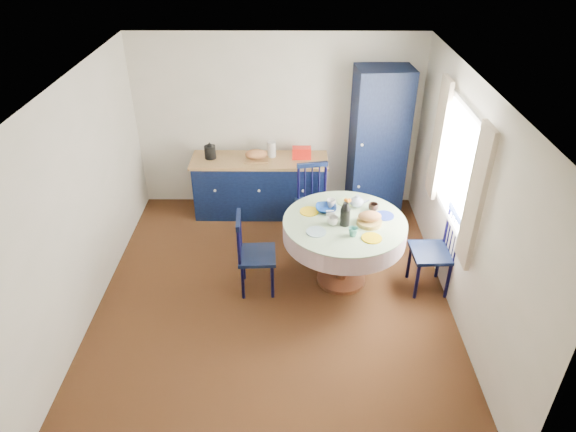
% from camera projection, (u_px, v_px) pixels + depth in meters
% --- Properties ---
extents(floor, '(4.50, 4.50, 0.00)m').
position_uv_depth(floor, '(274.00, 296.00, 5.98)').
color(floor, black).
rests_on(floor, ground).
extents(ceiling, '(4.50, 4.50, 0.00)m').
position_uv_depth(ceiling, '(270.00, 85.00, 4.66)').
color(ceiling, white).
rests_on(ceiling, wall_back).
extents(wall_back, '(4.00, 0.02, 2.50)m').
position_uv_depth(wall_back, '(278.00, 123.00, 7.23)').
color(wall_back, silver).
rests_on(wall_back, floor).
extents(wall_left, '(0.02, 4.50, 2.50)m').
position_uv_depth(wall_left, '(80.00, 203.00, 5.33)').
color(wall_left, silver).
rests_on(wall_left, floor).
extents(wall_right, '(0.02, 4.50, 2.50)m').
position_uv_depth(wall_right, '(466.00, 204.00, 5.31)').
color(wall_right, silver).
rests_on(wall_right, floor).
extents(window, '(0.10, 1.74, 1.45)m').
position_uv_depth(window, '(458.00, 168.00, 5.42)').
color(window, white).
rests_on(window, wall_right).
extents(kitchen_counter, '(1.91, 0.60, 1.09)m').
position_uv_depth(kitchen_counter, '(260.00, 185.00, 7.36)').
color(kitchen_counter, black).
rests_on(kitchen_counter, floor).
extents(pantry_cabinet, '(0.78, 0.59, 2.11)m').
position_uv_depth(pantry_cabinet, '(378.00, 143.00, 7.11)').
color(pantry_cabinet, black).
rests_on(pantry_cabinet, floor).
extents(dining_table, '(1.40, 1.40, 1.13)m').
position_uv_depth(dining_table, '(345.00, 230.00, 5.85)').
color(dining_table, '#5D301A').
rests_on(dining_table, floor).
extents(chair_left, '(0.44, 0.46, 0.99)m').
position_uv_depth(chair_left, '(253.00, 253.00, 5.85)').
color(chair_left, black).
rests_on(chair_left, floor).
extents(chair_far, '(0.53, 0.52, 1.02)m').
position_uv_depth(chair_far, '(314.00, 202.00, 6.81)').
color(chair_far, black).
rests_on(chair_far, floor).
extents(chair_right, '(0.46, 0.48, 1.05)m').
position_uv_depth(chair_right, '(436.00, 250.00, 5.84)').
color(chair_right, black).
rests_on(chair_right, floor).
extents(mug_a, '(0.12, 0.12, 0.10)m').
position_uv_depth(mug_a, '(333.00, 221.00, 5.69)').
color(mug_a, silver).
rests_on(mug_a, dining_table).
extents(mug_b, '(0.11, 0.11, 0.10)m').
position_uv_depth(mug_b, '(353.00, 232.00, 5.50)').
color(mug_b, '#397F76').
rests_on(mug_b, dining_table).
extents(mug_c, '(0.12, 0.12, 0.09)m').
position_uv_depth(mug_c, '(373.00, 207.00, 5.95)').
color(mug_c, black).
rests_on(mug_c, dining_table).
extents(mug_d, '(0.11, 0.11, 0.10)m').
position_uv_depth(mug_d, '(331.00, 203.00, 6.01)').
color(mug_d, silver).
rests_on(mug_d, dining_table).
extents(cobalt_bowl, '(0.24, 0.24, 0.06)m').
position_uv_depth(cobalt_bowl, '(326.00, 208.00, 5.95)').
color(cobalt_bowl, navy).
rests_on(cobalt_bowl, dining_table).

